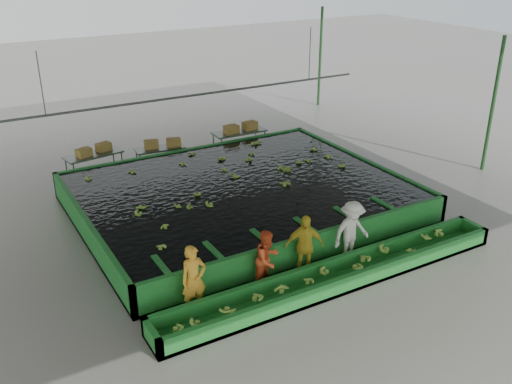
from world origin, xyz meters
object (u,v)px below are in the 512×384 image
worker_b (267,259)px  packing_table_left (95,166)px  box_stack_mid (163,147)px  worker_a (194,279)px  packing_table_right (239,143)px  flotation_tank (241,197)px  worker_d (352,232)px  box_stack_right (241,131)px  worker_c (304,246)px  packing_table_mid (161,158)px  box_stack_left (94,153)px  sorting_trough (337,276)px

worker_b → packing_table_left: worker_b is taller
packing_table_left → box_stack_mid: bearing=-7.4°
worker_a → packing_table_right: bearing=55.0°
flotation_tank → box_stack_mid: box_stack_mid is taller
worker_a → worker_d: 4.63m
worker_d → box_stack_mid: worker_d is taller
box_stack_right → packing_table_left: bearing=175.3°
worker_a → worker_c: bearing=-1.0°
flotation_tank → worker_a: 5.60m
worker_d → packing_table_mid: worker_d is taller
worker_b → box_stack_mid: bearing=65.1°
flotation_tank → packing_table_mid: (-0.91, 4.69, -0.03)m
worker_a → packing_table_mid: bearing=72.6°
worker_b → box_stack_left: size_ratio=1.18×
flotation_tank → sorting_trough: flotation_tank is taller
worker_b → box_stack_left: (-1.70, 9.36, 0.14)m
packing_table_left → worker_a: bearing=-91.5°
worker_d → worker_b: bearing=178.6°
flotation_tank → box_stack_right: size_ratio=6.90×
box_stack_right → packing_table_right: bearing=130.7°
flotation_tank → packing_table_right: bearing=62.0°
worker_a → packing_table_right: worker_a is taller
worker_b → box_stack_left: bearing=80.4°
packing_table_left → packing_table_mid: (2.41, -0.35, -0.04)m
worker_b → packing_table_left: bearing=80.7°
flotation_tank → packing_table_right: 5.23m
worker_b → packing_table_right: worker_b is taller
packing_table_mid → box_stack_mid: box_stack_mid is taller
flotation_tank → box_stack_right: bearing=61.2°
sorting_trough → packing_table_mid: size_ratio=5.37×
worker_b → packing_table_mid: 9.03m
flotation_tank → box_stack_left: box_stack_left is taller
worker_a → worker_c: worker_c is taller
worker_c → packing_table_right: worker_c is taller
flotation_tank → worker_d: (1.06, -4.30, 0.42)m
worker_c → box_stack_right: worker_c is taller
sorting_trough → packing_table_right: bearing=75.8°
flotation_tank → sorting_trough: bearing=-90.0°
flotation_tank → box_stack_mid: size_ratio=7.32×
worker_d → box_stack_left: bearing=113.5°
box_stack_mid → packing_table_right: bearing=-1.7°
sorting_trough → box_stack_mid: (-0.78, 9.81, 0.60)m
flotation_tank → box_stack_right: box_stack_right is taller
sorting_trough → worker_a: bearing=167.4°
worker_c → box_stack_right: size_ratio=1.19×
flotation_tank → sorting_trough: (0.00, -5.10, -0.20)m
flotation_tank → worker_d: 4.45m
sorting_trough → worker_d: (1.06, 0.80, 0.62)m
flotation_tank → worker_d: size_ratio=5.73×
packing_table_left → flotation_tank: bearing=-56.6°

